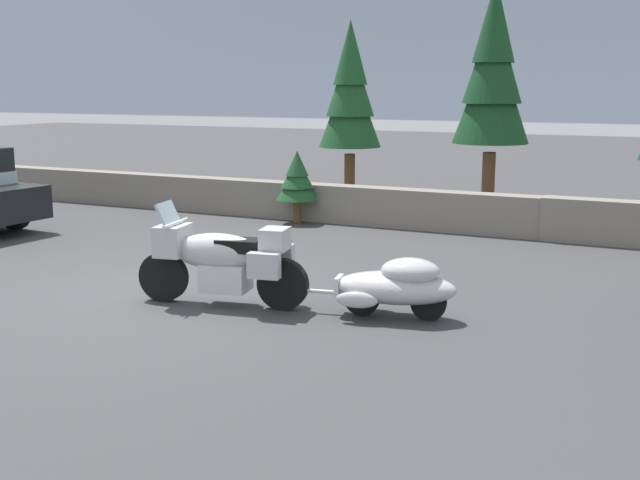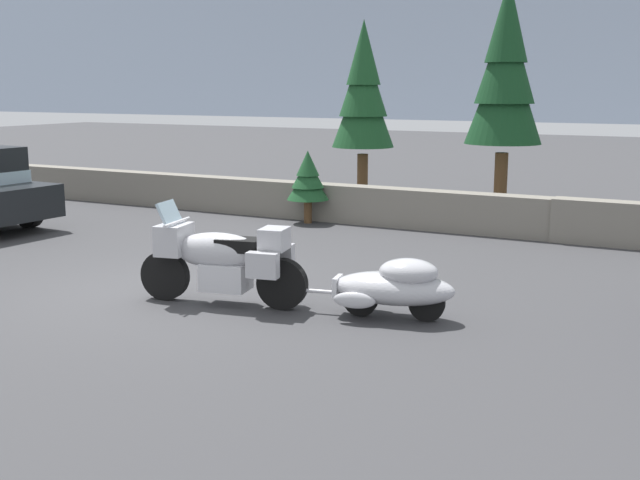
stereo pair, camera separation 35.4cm
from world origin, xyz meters
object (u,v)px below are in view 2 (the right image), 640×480
at_px(car_shaped_trailer, 394,286).
at_px(pine_tree_tall, 505,71).
at_px(pine_tree_secondary, 363,91).
at_px(touring_motorcycle, 221,258).

bearing_deg(car_shaped_trailer, pine_tree_tall, 95.93).
distance_m(car_shaped_trailer, pine_tree_secondary, 9.56).
xyz_separation_m(touring_motorcycle, pine_tree_tall, (1.43, 8.21, 2.51)).
height_order(pine_tree_tall, pine_tree_secondary, pine_tree_tall).
distance_m(pine_tree_tall, pine_tree_secondary, 3.49).
bearing_deg(pine_tree_secondary, car_shaped_trailer, -62.82).
bearing_deg(pine_tree_tall, pine_tree_secondary, 171.83).
xyz_separation_m(pine_tree_tall, pine_tree_secondary, (-3.43, 0.49, -0.42)).
bearing_deg(pine_tree_secondary, pine_tree_tall, -8.17).
relative_size(car_shaped_trailer, pine_tree_tall, 0.45).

